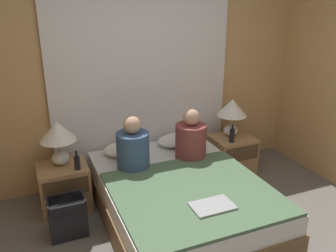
# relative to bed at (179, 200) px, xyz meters

# --- Properties ---
(wall_back) EXTENTS (4.15, 0.06, 2.50)m
(wall_back) POSITION_rel_bed_xyz_m (0.00, 1.10, 1.02)
(wall_back) COLOR tan
(wall_back) RESTS_ON ground_plane
(curtain_panel) EXTENTS (2.34, 0.02, 2.17)m
(curtain_panel) POSITION_rel_bed_xyz_m (0.00, 1.04, 0.86)
(curtain_panel) COLOR white
(curtain_panel) RESTS_ON ground_plane
(bed) EXTENTS (1.47, 1.98, 0.46)m
(bed) POSITION_rel_bed_xyz_m (0.00, 0.00, 0.00)
(bed) COLOR brown
(bed) RESTS_ON ground_plane
(nightstand_left) EXTENTS (0.50, 0.45, 0.48)m
(nightstand_left) POSITION_rel_bed_xyz_m (-1.03, 0.67, 0.02)
(nightstand_left) COLOR #A87F51
(nightstand_left) RESTS_ON ground_plane
(nightstand_right) EXTENTS (0.50, 0.45, 0.48)m
(nightstand_right) POSITION_rel_bed_xyz_m (1.03, 0.67, 0.02)
(nightstand_right) COLOR #A87F51
(nightstand_right) RESTS_ON ground_plane
(lamp_left) EXTENTS (0.37, 0.37, 0.47)m
(lamp_left) POSITION_rel_bed_xyz_m (-1.03, 0.73, 0.58)
(lamp_left) COLOR silver
(lamp_left) RESTS_ON nightstand_left
(lamp_right) EXTENTS (0.37, 0.37, 0.47)m
(lamp_right) POSITION_rel_bed_xyz_m (1.03, 0.73, 0.58)
(lamp_right) COLOR silver
(lamp_right) RESTS_ON nightstand_right
(pillow_left) EXTENTS (0.49, 0.36, 0.12)m
(pillow_left) POSITION_rel_bed_xyz_m (-0.32, 0.77, 0.29)
(pillow_left) COLOR white
(pillow_left) RESTS_ON bed
(pillow_right) EXTENTS (0.49, 0.36, 0.12)m
(pillow_right) POSITION_rel_bed_xyz_m (0.32, 0.77, 0.29)
(pillow_right) COLOR white
(pillow_right) RESTS_ON bed
(blanket_on_bed) EXTENTS (1.41, 1.32, 0.03)m
(blanket_on_bed) POSITION_rel_bed_xyz_m (0.00, -0.30, 0.25)
(blanket_on_bed) COLOR #4C6B4C
(blanket_on_bed) RESTS_ON bed
(person_left_in_bed) EXTENTS (0.33, 0.33, 0.57)m
(person_left_in_bed) POSITION_rel_bed_xyz_m (-0.35, 0.39, 0.46)
(person_left_in_bed) COLOR #38517A
(person_left_in_bed) RESTS_ON bed
(person_right_in_bed) EXTENTS (0.33, 0.33, 0.56)m
(person_right_in_bed) POSITION_rel_bed_xyz_m (0.31, 0.39, 0.46)
(person_right_in_bed) COLOR brown
(person_right_in_bed) RESTS_ON bed
(beer_bottle_on_left_stand) EXTENTS (0.06, 0.06, 0.20)m
(beer_bottle_on_left_stand) POSITION_rel_bed_xyz_m (-0.89, 0.55, 0.33)
(beer_bottle_on_left_stand) COLOR black
(beer_bottle_on_left_stand) RESTS_ON nightstand_left
(beer_bottle_on_right_stand) EXTENTS (0.06, 0.06, 0.22)m
(beer_bottle_on_right_stand) POSITION_rel_bed_xyz_m (0.93, 0.55, 0.34)
(beer_bottle_on_right_stand) COLOR black
(beer_bottle_on_right_stand) RESTS_ON nightstand_right
(laptop_on_bed) EXTENTS (0.35, 0.23, 0.02)m
(laptop_on_bed) POSITION_rel_bed_xyz_m (0.03, -0.58, 0.27)
(laptop_on_bed) COLOR #9EA0A5
(laptop_on_bed) RESTS_ON blanket_on_bed
(backpack_on_floor) EXTENTS (0.34, 0.25, 0.39)m
(backpack_on_floor) POSITION_rel_bed_xyz_m (-1.07, 0.17, -0.00)
(backpack_on_floor) COLOR black
(backpack_on_floor) RESTS_ON ground_plane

